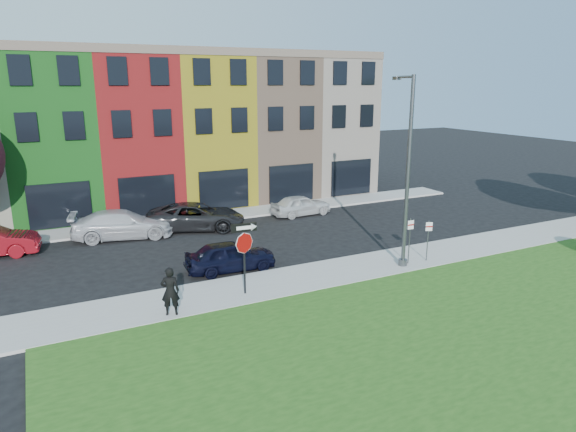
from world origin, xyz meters
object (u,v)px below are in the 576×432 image
sedan_near (230,256)px  stop_sign (244,244)px  man (170,291)px  street_lamp (406,173)px

sedan_near → stop_sign: bearing=173.8°
man → sedan_near: bearing=-117.5°
sedan_near → street_lamp: 8.80m
stop_sign → sedan_near: size_ratio=0.70×
street_lamp → man: bearing=-158.4°
stop_sign → man: stop_sign is taller
stop_sign → man: 3.41m
stop_sign → man: size_ratio=1.60×
stop_sign → sedan_near: bearing=84.9°
man → sedan_near: (3.64, 3.60, -0.33)m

